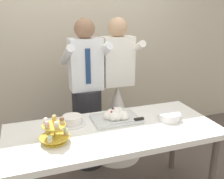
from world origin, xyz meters
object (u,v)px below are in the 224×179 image
object	(u,v)px
dessert_table	(114,136)
plate_stack	(169,116)
person_bride	(117,112)
person_groom	(87,104)
round_cake	(72,120)
main_cake_tray	(116,116)
cupcake_stand	(54,131)

from	to	relation	value
dessert_table	plate_stack	xyz separation A→B (m)	(0.54, 0.00, 0.11)
dessert_table	plate_stack	distance (m)	0.55
person_bride	person_groom	bearing A→B (deg)	-172.49
plate_stack	round_cake	bearing A→B (deg)	166.45
plate_stack	round_cake	xyz separation A→B (m)	(-0.85, 0.20, 0.00)
dessert_table	person_groom	distance (m)	0.71
plate_stack	person_bride	xyz separation A→B (m)	(-0.22, 0.75, -0.23)
dessert_table	person_groom	world-z (taller)	person_groom
dessert_table	main_cake_tray	world-z (taller)	main_cake_tray
main_cake_tray	plate_stack	bearing A→B (deg)	-18.10
plate_stack	round_cake	size ratio (longest dim) A/B	0.88
cupcake_stand	round_cake	distance (m)	0.34
dessert_table	cupcake_stand	bearing A→B (deg)	-172.60
round_cake	person_groom	bearing A→B (deg)	62.94
dessert_table	round_cake	distance (m)	0.39
main_cake_tray	person_groom	size ratio (longest dim) A/B	0.26
main_cake_tray	plate_stack	world-z (taller)	main_cake_tray
dessert_table	person_groom	xyz separation A→B (m)	(-0.06, 0.71, 0.05)
dessert_table	person_bride	distance (m)	0.83
dessert_table	main_cake_tray	size ratio (longest dim) A/B	4.14
person_groom	person_bride	world-z (taller)	same
dessert_table	person_groom	size ratio (longest dim) A/B	1.08
person_groom	dessert_table	bearing A→B (deg)	-85.28
cupcake_stand	main_cake_tray	distance (m)	0.62
round_cake	cupcake_stand	bearing A→B (deg)	-124.27
dessert_table	main_cake_tray	distance (m)	0.21
dessert_table	round_cake	size ratio (longest dim) A/B	7.50
main_cake_tray	round_cake	distance (m)	0.39
plate_stack	person_bride	size ratio (longest dim) A/B	0.13
round_cake	person_groom	xyz separation A→B (m)	(0.25, 0.50, -0.06)
main_cake_tray	person_bride	bearing A→B (deg)	68.40
dessert_table	cupcake_stand	world-z (taller)	cupcake_stand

